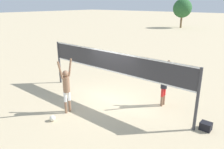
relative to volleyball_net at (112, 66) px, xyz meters
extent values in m
plane|color=#C6B28C|center=(0.00, 0.00, -1.73)|extent=(200.00, 200.00, 0.00)
cylinder|color=#38383D|center=(-3.89, 0.00, -0.54)|extent=(0.11, 0.11, 2.37)
cylinder|color=#38383D|center=(3.89, 0.00, -0.54)|extent=(0.11, 0.11, 2.37)
cube|color=#2D2D33|center=(0.00, 0.00, 0.18)|extent=(7.66, 0.02, 0.94)
cube|color=white|center=(0.00, 0.00, 0.62)|extent=(7.66, 0.03, 0.06)
cube|color=white|center=(0.00, 0.00, -0.26)|extent=(7.66, 0.03, 0.06)
cylinder|color=#8C664C|center=(-0.71, -2.16, -1.47)|extent=(0.11, 0.11, 0.51)
cylinder|color=white|center=(-0.71, -2.16, -1.01)|extent=(0.12, 0.12, 0.42)
cylinder|color=#8C664C|center=(-0.71, -1.96, -1.47)|extent=(0.11, 0.11, 0.51)
cylinder|color=white|center=(-0.71, -1.96, -1.01)|extent=(0.12, 0.12, 0.42)
cylinder|color=#8C664C|center=(-0.71, -2.06, -0.47)|extent=(0.28, 0.28, 0.66)
sphere|color=#8C664C|center=(-0.71, -2.06, -0.01)|extent=(0.26, 0.26, 0.26)
cylinder|color=#8C664C|center=(-0.71, -2.31, 0.19)|extent=(0.08, 0.23, 0.74)
cylinder|color=#8C664C|center=(-0.71, -1.82, 0.19)|extent=(0.08, 0.23, 0.74)
cylinder|color=#8C664C|center=(2.06, 1.19, -1.50)|extent=(0.11, 0.11, 0.46)
cylinder|color=red|center=(2.06, 1.19, -1.08)|extent=(0.12, 0.12, 0.37)
cylinder|color=#8C664C|center=(2.06, 0.99, -1.50)|extent=(0.11, 0.11, 0.46)
cylinder|color=red|center=(2.06, 0.99, -1.08)|extent=(0.12, 0.12, 0.37)
cylinder|color=#26262D|center=(2.06, 1.09, -0.60)|extent=(0.28, 0.28, 0.59)
sphere|color=#8C664C|center=(2.06, 1.09, -0.19)|extent=(0.23, 0.23, 0.23)
cylinder|color=#8C664C|center=(2.06, 1.33, -0.01)|extent=(0.08, 0.22, 0.66)
cylinder|color=#8C664C|center=(2.06, 0.86, -0.01)|extent=(0.08, 0.22, 0.66)
sphere|color=silver|center=(-0.60, -2.93, -1.61)|extent=(0.23, 0.23, 0.23)
cube|color=black|center=(4.22, 0.27, -1.58)|extent=(0.39, 0.33, 0.29)
cylinder|color=brown|center=(-10.46, 32.27, -0.46)|extent=(0.35, 0.35, 2.53)
sphere|color=#285B2D|center=(-10.46, 32.27, 1.71)|extent=(3.31, 3.31, 3.31)
camera|label=1|loc=(6.05, -7.24, 2.70)|focal=35.00mm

